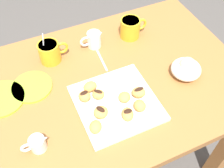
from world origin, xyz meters
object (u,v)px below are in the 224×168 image
Objects in this scene: beignet_3 at (98,94)px; beignet_5 at (139,92)px; coffee_mug_mustard_right at (131,27)px; cream_pitcher_white at (94,39)px; pastry_plate_square at (116,103)px; chocolate_sauce_pitcher at (37,144)px; ice_cream_bowl at (186,68)px; beignet_6 at (85,96)px; beignet_0 at (90,87)px; saucer_lime_right at (2,99)px; beignet_4 at (101,112)px; dining_table at (111,100)px; beignet_7 at (126,97)px; beignet_2 at (140,106)px; beignet_1 at (96,127)px; beignet_8 at (128,114)px; saucer_lime_left at (32,87)px; coffee_mug_mustard_left at (50,52)px.

beignet_3 is 0.86× the size of beignet_5.
cream_pitcher_white is (-0.18, 0.01, -0.01)m from coffee_mug_mustard_right.
beignet_5 reaches higher than pastry_plate_square.
cream_pitcher_white reaches higher than chocolate_sauce_pitcher.
ice_cream_bowl is at bearing 6.64° from chocolate_sauce_pitcher.
coffee_mug_mustard_right reaches higher than beignet_6.
beignet_0 is at bearing 44.59° from beignet_6.
beignet_0 is at bearing 125.57° from pastry_plate_square.
saucer_lime_right is 0.39m from beignet_4.
beignet_0 and beignet_5 have the same top height.
coffee_mug_mustard_right is 2.41× the size of beignet_4.
cream_pitcher_white reaches higher than saucer_lime_right.
beignet_0 is (-0.10, -0.02, 0.17)m from dining_table.
beignet_3 reaches higher than saucer_lime_right.
beignet_7 is at bearing -4.00° from pastry_plate_square.
dining_table is at bearing 161.20° from ice_cream_bowl.
beignet_5 is at bearing -111.97° from coffee_mug_mustard_right.
cream_pitcher_white reaches higher than beignet_4.
beignet_0 is 1.02× the size of beignet_5.
coffee_mug_mustard_right is 0.39m from beignet_3.
beignet_0 is at bearing 129.90° from beignet_2.
ice_cream_bowl reaches higher than beignet_6.
coffee_mug_mustard_right is 2.49× the size of beignet_1.
beignet_8 reaches higher than pastry_plate_square.
dining_table is 0.34m from saucer_lime_left.
coffee_mug_mustard_left is at bearing 120.12° from beignet_7.
beignet_5 is at bearing 7.90° from beignet_4.
beignet_8 is (-0.21, -0.40, -0.02)m from coffee_mug_mustard_right.
beignet_3 is at bearing 136.21° from beignet_2.
dining_table is 3.79× the size of pastry_plate_square.
dining_table is at bearing -11.35° from saucer_lime_right.
coffee_mug_mustard_right is 0.38m from beignet_7.
beignet_2 is at bearing -44.47° from pastry_plate_square.
ice_cream_bowl reaches higher than beignet_8.
pastry_plate_square is at bearing -54.43° from beignet_0.
beignet_4 is 1.15× the size of beignet_6.
beignet_2 is at bearing 4.60° from beignet_1.
chocolate_sauce_pitcher reaches higher than beignet_5.
chocolate_sauce_pitcher is at bearing 173.52° from beignet_1.
beignet_2 reaches higher than beignet_7.
ice_cream_bowl is 0.44m from beignet_1.
saucer_lime_left is (0.04, 0.26, -0.03)m from chocolate_sauce_pitcher.
beignet_2 and beignet_5 have the same top height.
beignet_1 is 0.97× the size of beignet_4.
coffee_mug_mustard_right is at bearing 50.10° from beignet_1.
coffee_mug_mustard_left reaches higher than beignet_5.
coffee_mug_mustard_left reaches higher than beignet_0.
beignet_4 is (-0.14, 0.03, -0.00)m from beignet_2.
coffee_mug_mustard_left is (-0.15, 0.32, 0.04)m from pastry_plate_square.
ice_cream_bowl is 0.23m from beignet_5.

